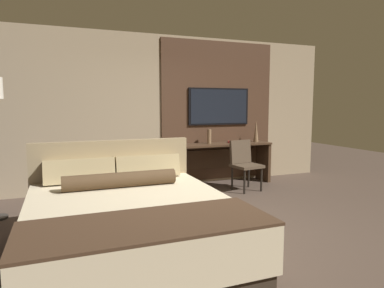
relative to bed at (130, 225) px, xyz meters
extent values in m
plane|color=#4C3D33|center=(1.06, 0.31, -0.35)|extent=(16.00, 16.00, 0.00)
cube|color=tan|center=(1.06, 2.91, 1.05)|extent=(7.20, 0.06, 2.80)
cube|color=#4C3323|center=(2.33, 2.87, 1.05)|extent=(2.33, 0.03, 2.70)
cube|color=#33281E|center=(0.00, -0.09, -0.24)|extent=(1.84, 2.12, 0.22)
cube|color=beige|center=(0.00, -0.09, 0.07)|extent=(1.90, 2.18, 0.39)
cube|color=#422D1E|center=(0.00, -0.80, 0.28)|extent=(1.92, 0.76, 0.02)
cube|color=#998460|center=(0.00, 1.04, 0.20)|extent=(1.94, 0.08, 1.09)
cube|color=tan|center=(-0.41, 0.90, 0.41)|extent=(0.80, 0.23, 0.31)
cube|color=tan|center=(0.41, 0.90, 0.41)|extent=(0.80, 0.23, 0.31)
cylinder|color=#4C3823|center=(0.00, 0.48, 0.35)|extent=(1.23, 0.17, 0.17)
cube|color=#422D1E|center=(2.33, 2.59, 0.43)|extent=(1.83, 0.51, 0.03)
cube|color=#422D1E|center=(1.45, 2.59, 0.03)|extent=(0.06, 0.46, 0.76)
cube|color=#422D1E|center=(3.22, 2.59, 0.03)|extent=(0.06, 0.46, 0.76)
cube|color=#422D1E|center=(2.33, 2.82, 0.11)|extent=(1.71, 0.02, 0.38)
cube|color=black|center=(2.33, 2.83, 1.15)|extent=(1.27, 0.04, 0.72)
cube|color=black|center=(2.33, 2.81, 1.15)|extent=(1.20, 0.01, 0.66)
cube|color=#4C3D2D|center=(2.47, 1.97, 0.10)|extent=(0.53, 0.51, 0.05)
cube|color=#4C3D2D|center=(2.45, 2.16, 0.33)|extent=(0.44, 0.16, 0.42)
cylinder|color=black|center=(2.31, 1.77, -0.14)|extent=(0.04, 0.04, 0.42)
cylinder|color=black|center=(2.69, 1.82, -0.14)|extent=(0.04, 0.04, 0.42)
cylinder|color=black|center=(2.26, 2.12, -0.14)|extent=(0.04, 0.04, 0.42)
cylinder|color=black|center=(2.64, 2.17, -0.14)|extent=(0.04, 0.04, 0.42)
cone|color=#846647|center=(3.06, 2.62, 0.66)|extent=(0.10, 0.10, 0.43)
cylinder|color=#846647|center=(2.05, 2.66, 0.58)|extent=(0.08, 0.08, 0.27)
cube|color=maroon|center=(2.55, 2.60, 0.46)|extent=(0.26, 0.21, 0.03)
camera|label=1|loc=(-0.61, -3.26, 1.18)|focal=32.00mm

